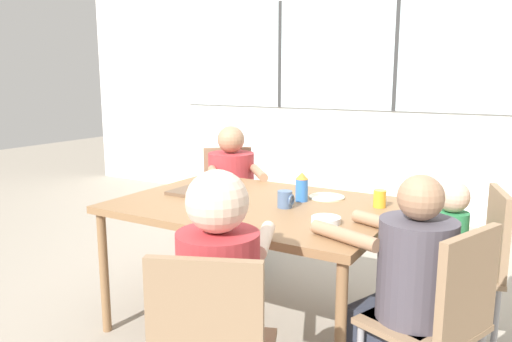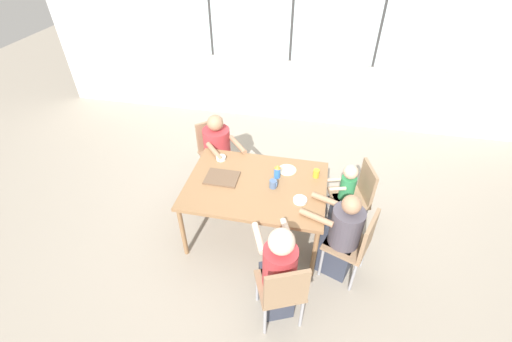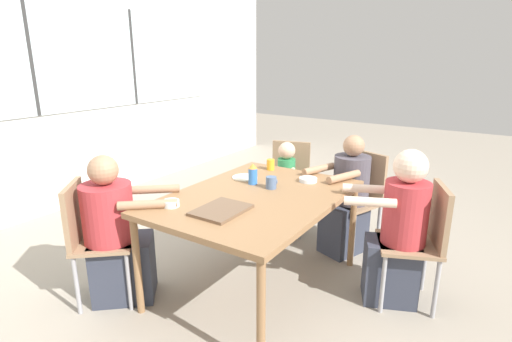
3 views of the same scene
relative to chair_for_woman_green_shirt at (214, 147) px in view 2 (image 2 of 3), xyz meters
name	(u,v)px [view 2 (image 2 of 3)]	position (x,y,z in m)	size (l,w,h in m)	color
ground_plane	(256,230)	(0.77, -0.88, -0.53)	(16.00, 16.00, 0.00)	gray
wall_back_with_windows	(291,39)	(0.77, 1.89, 0.89)	(8.40, 0.08, 2.80)	silver
dining_table	(256,188)	(0.77, -0.88, 0.16)	(1.50, 1.08, 0.74)	olive
chair_for_woman_green_shirt	(214,147)	(0.00, 0.00, 0.00)	(0.56, 0.56, 0.88)	#937556
chair_for_man_blue_shirt	(357,242)	(1.85, -1.28, 0.00)	(0.51, 0.51, 0.88)	#937556
chair_for_man_teal_shirt	(283,290)	(1.22, -1.95, 0.00)	(0.52, 0.52, 0.88)	#937556
chair_for_toddler	(357,192)	(1.88, -0.54, 0.00)	(0.50, 0.50, 0.88)	#937556
person_woman_green_shirt	(219,157)	(0.11, -0.13, -0.06)	(0.67, 0.69, 1.07)	#333847
person_man_blue_shirt	(339,238)	(1.70, -1.22, -0.06)	(0.63, 0.49, 1.06)	#333847
person_man_teal_shirt	(278,274)	(1.16, -1.79, -0.01)	(0.49, 0.61, 1.12)	#333847
person_toddler	(343,198)	(1.73, -0.59, -0.08)	(0.34, 0.25, 0.92)	#333847
food_tray_dark	(222,178)	(0.38, -0.86, 0.22)	(0.36, 0.28, 0.02)	brown
coffee_mug	(273,184)	(0.96, -0.89, 0.26)	(0.09, 0.08, 0.09)	slate
sippy_cup	(277,171)	(0.97, -0.71, 0.30)	(0.07, 0.07, 0.17)	blue
juice_glass	(316,173)	(1.39, -0.62, 0.26)	(0.07, 0.07, 0.09)	gold
bowl_white_shallow	(221,158)	(0.27, -0.53, 0.23)	(0.11, 0.11, 0.04)	silver
bowl_cereal	(300,200)	(1.26, -1.05, 0.23)	(0.14, 0.14, 0.03)	silver
plate_tortillas	(287,170)	(1.06, -0.57, 0.22)	(0.21, 0.21, 0.01)	beige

